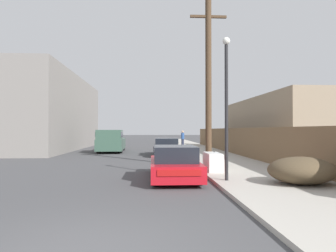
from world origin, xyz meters
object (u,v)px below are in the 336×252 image
discarded_fridge (213,162)px  parked_sports_car_red (174,164)px  brush_pile (302,170)px  car_parked_mid (166,147)px  street_lamp (226,98)px  pedestrian (183,138)px  utility_pole (208,80)px  pickup_truck (111,141)px

discarded_fridge → parked_sports_car_red: 2.30m
parked_sports_car_red → brush_pile: 4.41m
parked_sports_car_red → car_parked_mid: size_ratio=0.91×
street_lamp → pedestrian: street_lamp is taller
street_lamp → brush_pile: street_lamp is taller
car_parked_mid → pedestrian: bearing=77.9°
car_parked_mid → street_lamp: bearing=-81.4°
car_parked_mid → street_lamp: street_lamp is taller
pedestrian → car_parked_mid: bearing=-103.7°
brush_pile → utility_pole: bearing=111.7°
discarded_fridge → car_parked_mid: car_parked_mid is taller
pedestrian → street_lamp: bearing=-92.1°
parked_sports_car_red → car_parked_mid: 10.70m
discarded_fridge → utility_pole: bearing=85.3°
utility_pole → pickup_truck: bearing=119.2°
parked_sports_car_red → pickup_truck: (-4.19, 14.18, 0.36)m
discarded_fridge → pickup_truck: pickup_truck is taller
parked_sports_car_red → pickup_truck: 14.79m
discarded_fridge → utility_pole: size_ratio=0.20×
car_parked_mid → brush_pile: size_ratio=2.19×
brush_pile → discarded_fridge: bearing=123.3°
pickup_truck → pedestrian: (6.68, 5.55, 0.05)m
pedestrian → utility_pole: bearing=-91.9°
street_lamp → parked_sports_car_red: bearing=148.8°
utility_pole → brush_pile: size_ratio=3.75×
pickup_truck → brush_pile: 18.04m
discarded_fridge → pedestrian: pedestrian is taller
discarded_fridge → pedestrian: 18.30m
pickup_truck → utility_pole: size_ratio=0.70×
discarded_fridge → street_lamp: 3.53m
discarded_fridge → brush_pile: (2.20, -3.35, 0.06)m
car_parked_mid → pickup_truck: pickup_truck is taller
pickup_truck → pedestrian: pickup_truck is taller
parked_sports_car_red → pedestrian: size_ratio=2.57×
utility_pole → pedestrian: bearing=88.1°
car_parked_mid → pickup_truck: 5.68m
brush_pile → pedestrian: size_ratio=1.29×
discarded_fridge → brush_pile: brush_pile is taller
discarded_fridge → utility_pole: (0.17, 1.75, 3.81)m
parked_sports_car_red → utility_pole: size_ratio=0.53×
pickup_truck → pedestrian: bearing=-141.9°
car_parked_mid → pedestrian: pedestrian is taller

